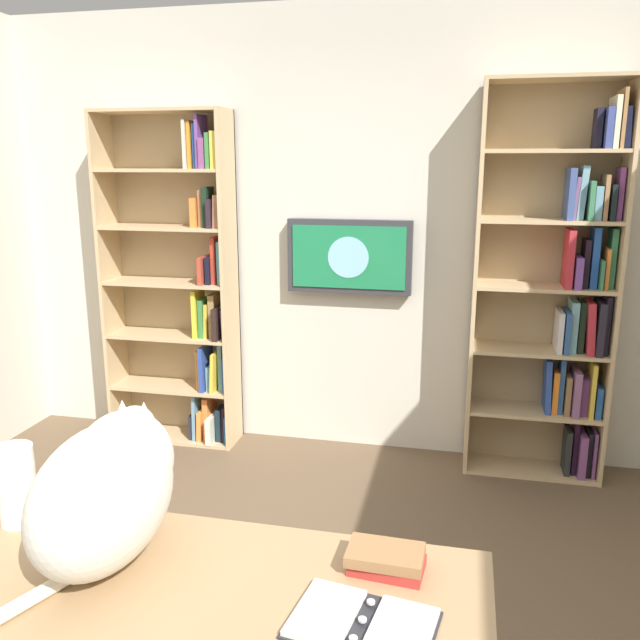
{
  "coord_description": "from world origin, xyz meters",
  "views": [
    {
      "loc": [
        -0.69,
        1.74,
        1.79
      ],
      "look_at": [
        -0.07,
        -1.07,
        1.1
      ],
      "focal_mm": 36.7,
      "sensor_mm": 36.0,
      "label": 1
    }
  ],
  "objects_px": {
    "paper_towel_roll": "(17,485)",
    "bookshelf_right": "(185,287)",
    "open_binder": "(362,623)",
    "desk_book_stack": "(386,560)",
    "desk": "(190,631)",
    "bookshelf_left": "(560,293)",
    "cat": "(110,486)",
    "wall_mounted_tv": "(349,257)"
  },
  "relations": [
    {
      "from": "desk",
      "to": "paper_towel_roll",
      "type": "xyz_separation_m",
      "value": [
        0.62,
        -0.2,
        0.23
      ]
    },
    {
      "from": "bookshelf_left",
      "to": "wall_mounted_tv",
      "type": "relative_size",
      "value": 2.93
    },
    {
      "from": "bookshelf_left",
      "to": "paper_towel_roll",
      "type": "height_order",
      "value": "bookshelf_left"
    },
    {
      "from": "paper_towel_roll",
      "to": "desk_book_stack",
      "type": "distance_m",
      "value": 1.09
    },
    {
      "from": "wall_mounted_tv",
      "to": "bookshelf_right",
      "type": "bearing_deg",
      "value": 4.54
    },
    {
      "from": "bookshelf_left",
      "to": "desk_book_stack",
      "type": "xyz_separation_m",
      "value": [
        0.69,
        2.29,
        -0.3
      ]
    },
    {
      "from": "desk",
      "to": "paper_towel_roll",
      "type": "height_order",
      "value": "paper_towel_roll"
    },
    {
      "from": "open_binder",
      "to": "paper_towel_roll",
      "type": "relative_size",
      "value": 1.51
    },
    {
      "from": "bookshelf_left",
      "to": "bookshelf_right",
      "type": "xyz_separation_m",
      "value": [
        2.26,
        -0.0,
        -0.06
      ]
    },
    {
      "from": "open_binder",
      "to": "bookshelf_left",
      "type": "bearing_deg",
      "value": -105.97
    },
    {
      "from": "bookshelf_left",
      "to": "desk",
      "type": "distance_m",
      "value": 2.78
    },
    {
      "from": "wall_mounted_tv",
      "to": "desk_book_stack",
      "type": "bearing_deg",
      "value": 102.44
    },
    {
      "from": "cat",
      "to": "open_binder",
      "type": "relative_size",
      "value": 1.81
    },
    {
      "from": "desk",
      "to": "bookshelf_left",
      "type": "bearing_deg",
      "value": -115.05
    },
    {
      "from": "wall_mounted_tv",
      "to": "desk",
      "type": "xyz_separation_m",
      "value": [
        -0.06,
        2.57,
        -0.6
      ]
    },
    {
      "from": "paper_towel_roll",
      "to": "desk_book_stack",
      "type": "height_order",
      "value": "paper_towel_roll"
    },
    {
      "from": "desk",
      "to": "desk_book_stack",
      "type": "distance_m",
      "value": 0.53
    },
    {
      "from": "desk_book_stack",
      "to": "bookshelf_right",
      "type": "bearing_deg",
      "value": -55.62
    },
    {
      "from": "paper_towel_roll",
      "to": "bookshelf_right",
      "type": "bearing_deg",
      "value": -78.11
    },
    {
      "from": "open_binder",
      "to": "wall_mounted_tv",
      "type": "bearing_deg",
      "value": -79.17
    },
    {
      "from": "cat",
      "to": "desk",
      "type": "bearing_deg",
      "value": 157.03
    },
    {
      "from": "cat",
      "to": "paper_towel_roll",
      "type": "height_order",
      "value": "cat"
    },
    {
      "from": "bookshelf_left",
      "to": "wall_mounted_tv",
      "type": "distance_m",
      "value": 1.23
    },
    {
      "from": "bookshelf_left",
      "to": "cat",
      "type": "xyz_separation_m",
      "value": [
        1.42,
        2.38,
        -0.12
      ]
    },
    {
      "from": "wall_mounted_tv",
      "to": "paper_towel_roll",
      "type": "height_order",
      "value": "wall_mounted_tv"
    },
    {
      "from": "desk",
      "to": "open_binder",
      "type": "relative_size",
      "value": 4.13
    },
    {
      "from": "desk_book_stack",
      "to": "open_binder",
      "type": "bearing_deg",
      "value": 83.26
    },
    {
      "from": "wall_mounted_tv",
      "to": "paper_towel_roll",
      "type": "xyz_separation_m",
      "value": [
        0.56,
        2.38,
        -0.36
      ]
    },
    {
      "from": "bookshelf_left",
      "to": "cat",
      "type": "height_order",
      "value": "bookshelf_left"
    },
    {
      "from": "bookshelf_left",
      "to": "desk_book_stack",
      "type": "bearing_deg",
      "value": 73.15
    },
    {
      "from": "bookshelf_right",
      "to": "paper_towel_roll",
      "type": "distance_m",
      "value": 2.35
    },
    {
      "from": "bookshelf_left",
      "to": "bookshelf_right",
      "type": "relative_size",
      "value": 1.06
    },
    {
      "from": "wall_mounted_tv",
      "to": "paper_towel_roll",
      "type": "relative_size",
      "value": 3.19
    },
    {
      "from": "wall_mounted_tv",
      "to": "open_binder",
      "type": "height_order",
      "value": "wall_mounted_tv"
    },
    {
      "from": "open_binder",
      "to": "desk_book_stack",
      "type": "distance_m",
      "value": 0.23
    },
    {
      "from": "wall_mounted_tv",
      "to": "desk",
      "type": "height_order",
      "value": "wall_mounted_tv"
    },
    {
      "from": "desk",
      "to": "cat",
      "type": "distance_m",
      "value": 0.42
    },
    {
      "from": "open_binder",
      "to": "paper_towel_roll",
      "type": "bearing_deg",
      "value": -12.04
    },
    {
      "from": "desk_book_stack",
      "to": "desk",
      "type": "bearing_deg",
      "value": 22.84
    },
    {
      "from": "open_binder",
      "to": "desk_book_stack",
      "type": "height_order",
      "value": "desk_book_stack"
    },
    {
      "from": "desk",
      "to": "open_binder",
      "type": "xyz_separation_m",
      "value": [
        -0.44,
        0.03,
        0.12
      ]
    },
    {
      "from": "bookshelf_left",
      "to": "desk",
      "type": "bearing_deg",
      "value": 64.95
    }
  ]
}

